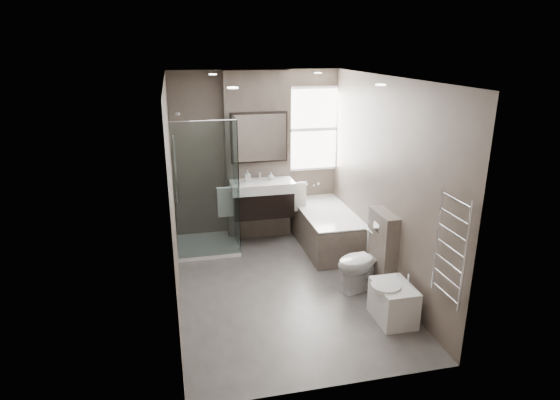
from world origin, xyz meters
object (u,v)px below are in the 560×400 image
object	(u,v)px
bathtub	(326,227)
bidet	(393,302)
toilet	(363,262)
vanity	(262,198)

from	to	relation	value
bathtub	bidet	bearing A→B (deg)	-87.59
bathtub	toilet	xyz separation A→B (m)	(0.05, -1.35, 0.05)
toilet	bidet	bearing A→B (deg)	-14.26
vanity	toilet	xyz separation A→B (m)	(0.97, -1.67, -0.38)
vanity	bathtub	distance (m)	1.07
toilet	bidet	size ratio (longest dim) A/B	1.31
bidet	bathtub	bearing A→B (deg)	92.41
vanity	toilet	distance (m)	1.97
vanity	bathtub	bearing A→B (deg)	-19.37
toilet	vanity	bearing A→B (deg)	-167.40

